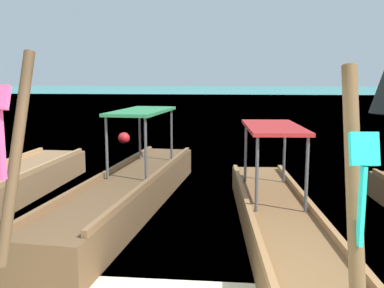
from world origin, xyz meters
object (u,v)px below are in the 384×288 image
at_px(longtail_boat_turquoise_ribbon, 279,219).
at_px(mooring_buoy_near, 124,138).
at_px(longtail_boat_yellow_ribbon, 10,184).
at_px(longtail_boat_pink_ribbon, 130,190).

relative_size(longtail_boat_turquoise_ribbon, mooring_buoy_near, 15.47).
relative_size(longtail_boat_yellow_ribbon, longtail_boat_turquoise_ribbon, 0.84).
height_order(longtail_boat_pink_ribbon, longtail_boat_turquoise_ribbon, longtail_boat_pink_ribbon).
relative_size(longtail_boat_pink_ribbon, longtail_boat_turquoise_ribbon, 1.09).
bearing_deg(longtail_boat_yellow_ribbon, longtail_boat_pink_ribbon, -10.01).
relative_size(longtail_boat_yellow_ribbon, longtail_boat_pink_ribbon, 0.78).
xyz_separation_m(longtail_boat_yellow_ribbon, mooring_buoy_near, (0.44, 7.38, -0.08)).
height_order(longtail_boat_yellow_ribbon, longtail_boat_pink_ribbon, longtail_boat_pink_ribbon).
relative_size(longtail_boat_pink_ribbon, mooring_buoy_near, 16.81).
distance_m(longtail_boat_yellow_ribbon, longtail_boat_turquoise_ribbon, 5.51).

